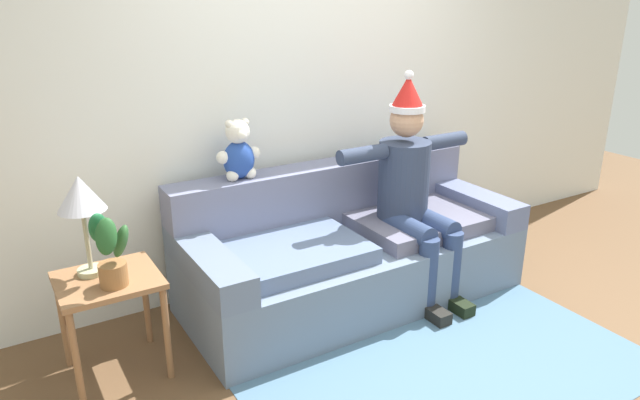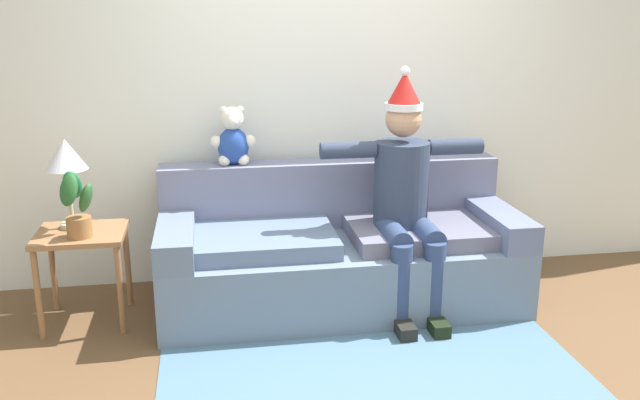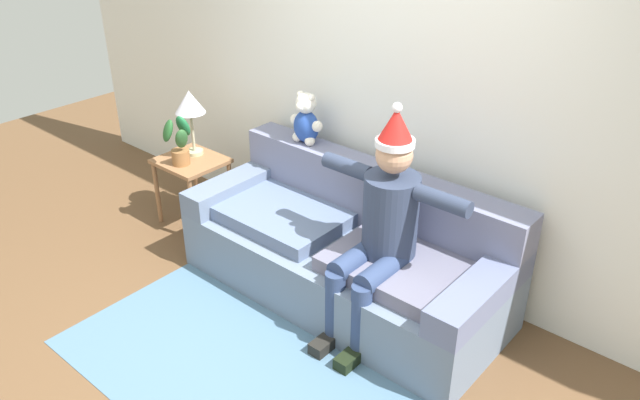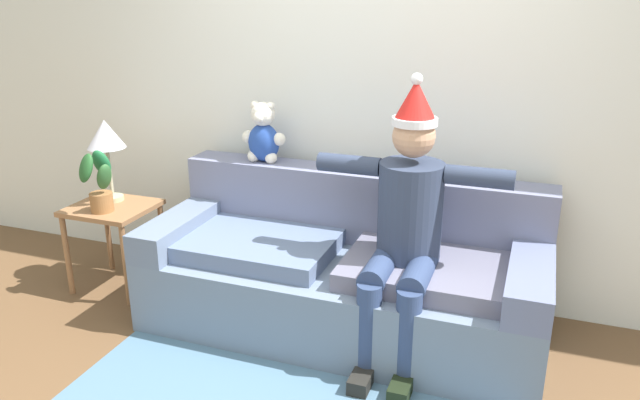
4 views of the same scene
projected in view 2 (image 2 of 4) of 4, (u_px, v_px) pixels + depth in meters
ground_plane at (376, 377)px, 3.48m from camera, size 10.00×10.00×0.00m
back_wall at (325, 82)px, 4.59m from camera, size 7.00×0.10×2.70m
couch at (339, 251)px, 4.35m from camera, size 2.25×0.94×0.86m
person_seated at (405, 191)px, 4.13m from camera, size 1.02×0.77×1.50m
teddy_bear at (233, 138)px, 4.34m from camera, size 0.29×0.17×0.38m
side_table at (82, 247)px, 3.99m from camera, size 0.51×0.46×0.57m
table_lamp at (66, 159)px, 3.93m from camera, size 0.24×0.24×0.54m
potted_plant at (77, 206)px, 3.82m from camera, size 0.22×0.29×0.40m
area_rug at (379, 384)px, 3.41m from camera, size 2.21×1.20×0.01m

